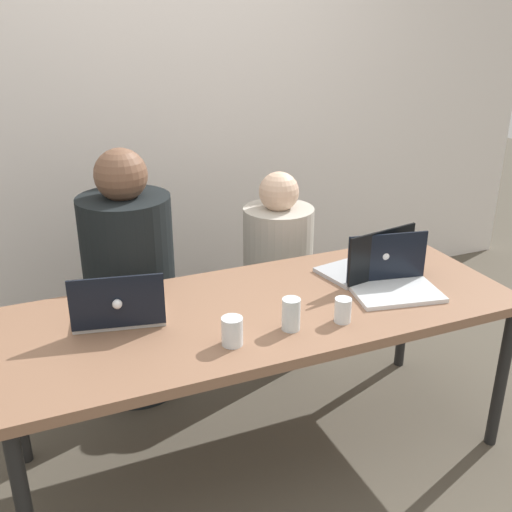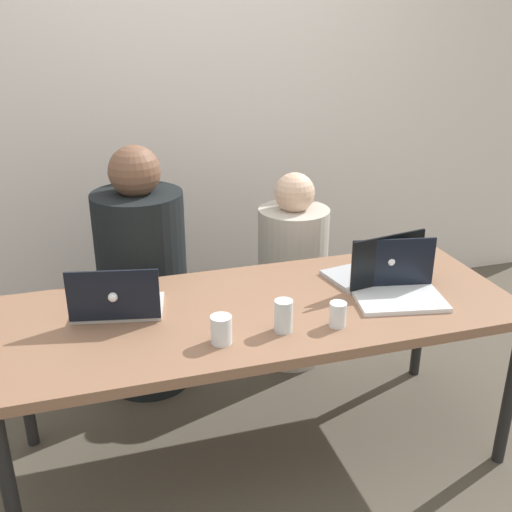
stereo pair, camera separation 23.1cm
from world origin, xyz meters
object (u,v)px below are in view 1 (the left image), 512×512
(person_on_left, at_px, (131,289))
(water_glass_right, at_px, (343,312))
(laptop_front_right, at_px, (393,280))
(water_glass_center, at_px, (291,316))
(person_on_right, at_px, (278,278))
(laptop_back_left, at_px, (119,310))
(water_glass_left, at_px, (232,333))
(laptop_back_right, at_px, (368,264))

(person_on_left, xyz_separation_m, water_glass_right, (0.60, -0.92, 0.20))
(laptop_front_right, bearing_deg, water_glass_center, -156.19)
(laptop_front_right, height_order, water_glass_center, laptop_front_right)
(person_on_left, bearing_deg, laptop_front_right, 138.70)
(person_on_right, height_order, laptop_front_right, person_on_right)
(person_on_left, relative_size, water_glass_center, 10.13)
(person_on_right, height_order, laptop_back_left, person_on_right)
(laptop_front_right, height_order, water_glass_left, laptop_front_right)
(water_glass_left, height_order, water_glass_right, water_glass_left)
(person_on_right, xyz_separation_m, laptop_back_right, (0.15, -0.60, 0.29))
(laptop_front_right, relative_size, water_glass_right, 4.09)
(water_glass_left, xyz_separation_m, water_glass_center, (0.23, 0.02, 0.01))
(water_glass_center, bearing_deg, water_glass_left, -175.97)
(person_on_left, height_order, person_on_right, person_on_left)
(person_on_right, relative_size, laptop_back_left, 2.80)
(laptop_back_left, height_order, water_glass_center, laptop_back_left)
(person_on_left, xyz_separation_m, laptop_front_right, (0.92, -0.77, 0.21))
(laptop_back_right, distance_m, laptop_front_right, 0.17)
(water_glass_left, bearing_deg, laptop_back_right, 22.74)
(water_glass_center, height_order, water_glass_right, water_glass_center)
(person_on_left, distance_m, water_glass_left, 0.95)
(person_on_right, xyz_separation_m, laptop_back_left, (-0.92, -0.60, 0.29))
(laptop_back_left, xyz_separation_m, laptop_front_right, (1.07, -0.17, 0.00))
(laptop_back_left, distance_m, water_glass_right, 0.82)
(water_glass_right, bearing_deg, person_on_left, 123.22)
(water_glass_center, bearing_deg, water_glass_right, -6.60)
(laptop_front_right, xyz_separation_m, water_glass_right, (-0.32, -0.14, -0.01))
(laptop_back_left, distance_m, water_glass_left, 0.45)
(laptop_front_right, bearing_deg, laptop_back_left, -178.44)
(person_on_right, relative_size, water_glass_center, 8.60)
(laptop_back_right, height_order, laptop_back_left, laptop_back_right)
(person_on_left, height_order, water_glass_right, person_on_left)
(person_on_left, relative_size, laptop_back_right, 3.11)
(water_glass_left, xyz_separation_m, water_glass_right, (0.43, -0.01, -0.00))
(water_glass_center, bearing_deg, laptop_front_right, 13.13)
(person_on_left, distance_m, water_glass_right, 1.11)
(laptop_back_right, relative_size, water_glass_right, 4.21)
(water_glass_center, bearing_deg, laptop_back_right, 29.95)
(person_on_right, bearing_deg, laptop_back_left, 29.63)
(laptop_back_right, bearing_deg, laptop_front_right, 82.60)
(person_on_right, relative_size, laptop_back_right, 2.64)
(person_on_right, height_order, water_glass_left, person_on_right)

